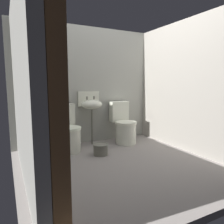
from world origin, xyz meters
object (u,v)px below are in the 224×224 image
wooden_door_post (56,91)px  toilet_right (124,126)px  toilet_left (68,132)px  bucket (101,149)px  sink (91,104)px

wooden_door_post → toilet_right: 2.71m
toilet_right → wooden_door_post: bearing=51.4°
toilet_left → wooden_door_post: bearing=72.5°
bucket → toilet_left: bearing=131.7°
toilet_left → toilet_right: bearing=179.2°
wooden_door_post → bucket: wooden_door_post is taller
toilet_right → toilet_left: bearing=2.0°
toilet_left → toilet_right: 1.10m
bucket → sink: bearing=81.1°
sink → toilet_left: bearing=-159.8°
wooden_door_post → bucket: size_ratio=8.73×
wooden_door_post → sink: bearing=63.0°
sink → bucket: 0.93m
toilet_right → sink: sink is taller
wooden_door_post → sink: 2.45m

